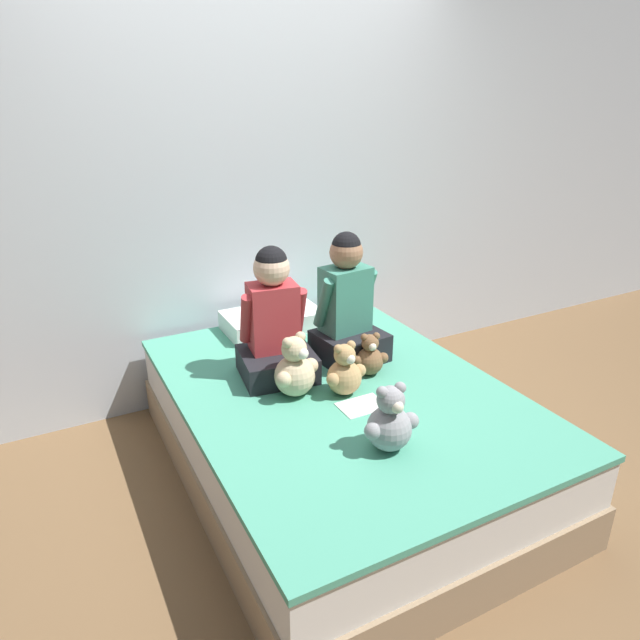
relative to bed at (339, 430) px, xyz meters
name	(u,v)px	position (x,y,z in m)	size (l,w,h in m)	color
ground_plane	(338,469)	(0.00, 0.00, -0.24)	(14.00, 14.00, 0.00)	brown
wall_behind_bed	(250,191)	(0.00, 1.08, 1.01)	(8.00, 0.06, 2.50)	silver
bed	(339,430)	(0.00, 0.00, 0.00)	(1.48, 2.02, 0.47)	#997F60
child_on_left	(274,324)	(-0.21, 0.28, 0.51)	(0.40, 0.38, 0.66)	black
child_on_right	(347,308)	(0.20, 0.28, 0.52)	(0.37, 0.34, 0.68)	black
teddy_bear_held_by_left_child	(295,370)	(-0.21, 0.05, 0.37)	(0.24, 0.19, 0.31)	#D1B78E
teddy_bear_held_by_right_child	(370,357)	(0.20, 0.06, 0.33)	(0.18, 0.14, 0.22)	brown
teddy_bear_between_children	(345,372)	(0.00, -0.05, 0.35)	(0.22, 0.16, 0.26)	tan
teddy_bear_at_foot_of_bed	(390,422)	(-0.07, -0.52, 0.36)	(0.24, 0.18, 0.29)	#939399
pillow_at_headboard	(272,320)	(0.00, 0.81, 0.29)	(0.56, 0.33, 0.11)	white
sign_card	(362,406)	(0.01, -0.19, 0.24)	(0.21, 0.15, 0.00)	white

